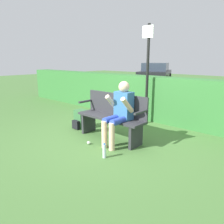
% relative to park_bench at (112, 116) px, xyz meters
% --- Properties ---
extents(ground_plane, '(40.00, 40.00, 0.00)m').
position_rel_park_bench_xyz_m(ground_plane, '(0.00, -0.06, -0.49)').
color(ground_plane, '#426B33').
extents(hedge_back, '(12.00, 0.54, 1.19)m').
position_rel_park_bench_xyz_m(hedge_back, '(0.00, 1.91, 0.10)').
color(hedge_back, '#337033').
rests_on(hedge_back, ground).
extents(park_bench, '(1.59, 0.42, 0.95)m').
position_rel_park_bench_xyz_m(park_bench, '(0.00, 0.00, 0.00)').
color(park_bench, '#2D2D33').
rests_on(park_bench, ground).
extents(person_seated, '(0.48, 0.61, 1.24)m').
position_rel_park_bench_xyz_m(person_seated, '(0.33, -0.14, 0.20)').
color(person_seated, '#336699').
rests_on(person_seated, ground).
extents(backpack, '(0.27, 0.32, 0.45)m').
position_rel_park_bench_xyz_m(backpack, '(-1.05, 0.00, -0.28)').
color(backpack, '#336638').
rests_on(backpack, ground).
extents(water_bottle, '(0.06, 0.06, 0.26)m').
position_rel_park_bench_xyz_m(water_bottle, '(0.55, -0.80, -0.37)').
color(water_bottle, silver).
rests_on(water_bottle, ground).
extents(signpost, '(0.30, 0.09, 2.48)m').
position_rel_park_bench_xyz_m(signpost, '(-0.12, 1.44, 0.90)').
color(signpost, black).
rests_on(signpost, ground).
extents(parked_car, '(3.27, 4.38, 1.38)m').
position_rel_park_bench_xyz_m(parked_car, '(-5.41, 10.42, 0.16)').
color(parked_car, black).
rests_on(parked_car, ground).
extents(litter_crumple, '(0.07, 0.07, 0.07)m').
position_rel_park_bench_xyz_m(litter_crumple, '(-0.10, -0.58, -0.46)').
color(litter_crumple, silver).
rests_on(litter_crumple, ground).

